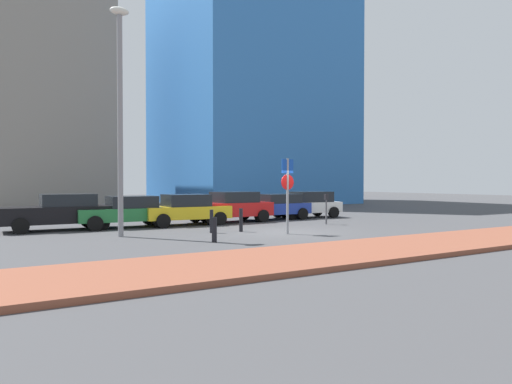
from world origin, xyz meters
name	(u,v)px	position (x,y,z in m)	size (l,w,h in m)	color
ground_plane	(284,232)	(0.00, 0.00, 0.00)	(120.00, 120.00, 0.00)	#424244
sidewalk_brick	(390,248)	(0.00, -5.72, 0.07)	(40.00, 3.43, 0.14)	brown
parked_car_black	(62,211)	(-7.68, 5.47, 0.80)	(4.54, 1.97, 1.54)	black
parked_car_green	(126,211)	(-5.03, 5.21, 0.74)	(4.11, 2.00, 1.42)	#237238
parked_car_yellow	(186,209)	(-2.26, 5.00, 0.76)	(4.12, 2.16, 1.47)	gold
parked_car_red	(230,207)	(0.27, 5.26, 0.80)	(4.38, 2.24, 1.55)	red
parked_car_blue	(275,206)	(3.11, 5.49, 0.74)	(4.01, 1.96, 1.39)	#1E389E
parked_car_white	(307,204)	(5.47, 5.68, 0.78)	(4.12, 2.14, 1.50)	white
parking_sign_post	(288,187)	(-0.22, -0.60, 1.87)	(0.60, 0.10, 2.98)	gray
parking_meter	(326,205)	(3.77, 1.91, 0.95)	(0.18, 0.14, 1.47)	#4C4C51
street_lamp	(120,105)	(-6.10, 1.86, 4.92)	(0.70, 0.36, 8.55)	gray
traffic_bollard_near	(212,221)	(-2.63, 1.29, 0.47)	(0.15, 0.15, 0.94)	black
traffic_bollard_mid	(214,230)	(-3.75, -1.36, 0.43)	(0.17, 0.17, 0.85)	black
traffic_bollard_far	(241,220)	(-1.39, 1.09, 0.48)	(0.15, 0.15, 0.96)	black
building_colorful_midrise	(247,65)	(12.66, 25.68, 14.18)	(15.84, 17.54, 28.36)	#3372BF
building_under_construction	(41,106)	(-6.40, 27.91, 8.66)	(10.33, 11.57, 17.33)	gray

